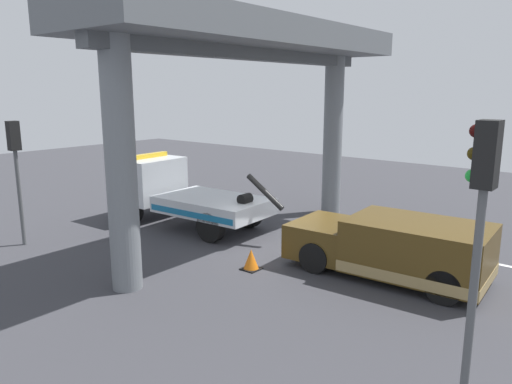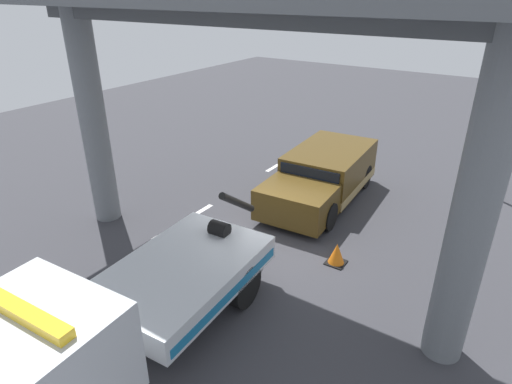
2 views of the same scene
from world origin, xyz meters
The scene contains 7 objects.
ground_plane centered at (0.00, 0.00, -0.05)m, with size 60.00×40.00×0.10m, color #38383D.
lane_stripe_west centered at (-6.00, -2.76, 0.00)m, with size 2.60×0.16×0.01m, color silver.
lane_stripe_mid centered at (0.00, -2.76, 0.00)m, with size 2.60×0.16×0.01m, color silver.
tow_truck_white centered at (4.83, 0.05, 1.20)m, with size 7.31×2.72×2.46m.
towed_van_green centered at (-3.80, 0.00, 0.78)m, with size 5.31×2.48×1.58m.
overpass_structure centered at (1.06, 0.00, 5.93)m, with size 3.60×11.84×6.89m.
traffic_cone_orange centered at (-0.53, 1.99, 0.27)m, with size 0.48×0.48×0.58m.
Camera 2 is at (8.29, 5.39, 6.43)m, focal length 30.16 mm.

